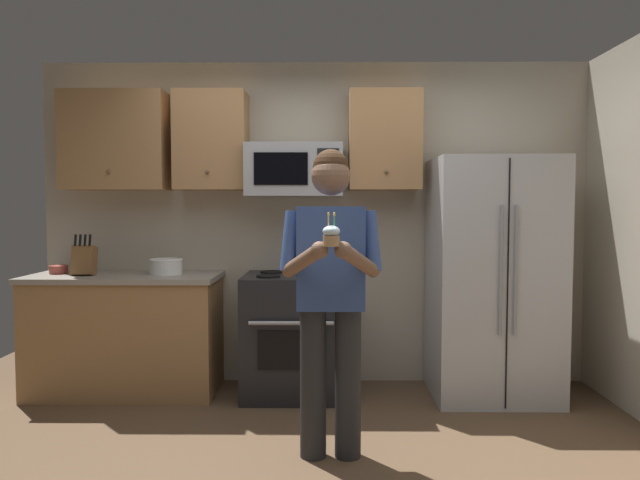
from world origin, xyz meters
The scene contains 12 objects.
ground_plane centered at (0.00, 0.00, 0.00)m, with size 6.00×6.00×0.00m, color brown.
wall_back centered at (0.00, 1.75, 1.30)m, with size 4.40×0.10×2.60m, color #B7AD99.
oven_range centered at (-0.15, 1.36, 0.46)m, with size 0.76×0.70×0.93m.
microwave centered at (-0.15, 1.48, 1.72)m, with size 0.74×0.41×0.40m.
refrigerator centered at (1.35, 1.32, 0.90)m, with size 0.90×0.75×1.80m.
cabinet_row_upper centered at (-0.72, 1.53, 1.95)m, with size 2.78×0.36×0.76m.
counter_left centered at (-1.45, 1.38, 0.46)m, with size 1.44×0.66×0.92m.
knife_block centered at (-1.74, 1.33, 1.03)m, with size 0.16×0.15×0.32m.
bowl_large_white centered at (-1.14, 1.38, 0.98)m, with size 0.26×0.26×0.12m.
bowl_small_colored centered at (-1.98, 1.42, 0.95)m, with size 0.14×0.14×0.06m.
person centered at (0.12, 0.22, 1.00)m, with size 0.60×0.48×1.76m.
cupcake centered at (0.12, -0.11, 1.29)m, with size 0.09×0.09×0.17m.
Camera 1 is at (0.09, -3.04, 1.44)m, focal length 32.64 mm.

